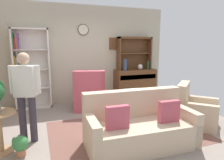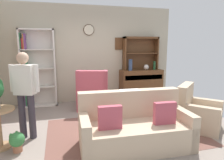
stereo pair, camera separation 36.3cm
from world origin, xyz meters
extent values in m
cube|color=gray|center=(0.00, 0.00, -0.01)|extent=(5.40, 4.60, 0.02)
cube|color=#BCB299|center=(0.00, 2.13, 1.40)|extent=(5.00, 0.06, 2.80)
cylinder|color=beige|center=(-0.07, 2.08, 2.10)|extent=(0.28, 0.03, 0.28)
torus|color=#382314|center=(-0.07, 2.08, 2.10)|extent=(0.31, 0.02, 0.31)
cube|color=brown|center=(0.86, 2.08, 1.71)|extent=(0.28, 0.03, 0.36)
cube|color=brown|center=(0.20, -0.30, 0.00)|extent=(2.90, 2.00, 0.01)
cube|color=silver|center=(-1.92, 1.93, 1.05)|extent=(0.04, 0.30, 2.10)
cube|color=silver|center=(-1.06, 1.93, 1.05)|extent=(0.04, 0.30, 2.10)
cube|color=silver|center=(-1.49, 1.93, 2.08)|extent=(0.90, 0.30, 0.04)
cube|color=silver|center=(-1.49, 1.93, 0.02)|extent=(0.90, 0.30, 0.04)
cube|color=silver|center=(-1.49, 2.07, 1.05)|extent=(0.90, 0.01, 2.10)
cube|color=silver|center=(-1.49, 1.93, 0.55)|extent=(0.86, 0.30, 0.02)
cube|color=#723F7F|center=(-1.89, 1.91, 0.26)|extent=(0.03, 0.19, 0.43)
cube|color=#337247|center=(-1.85, 1.91, 0.27)|extent=(0.03, 0.21, 0.44)
cube|color=#284C8C|center=(-1.81, 1.91, 0.26)|extent=(0.03, 0.19, 0.42)
cube|color=#284C8C|center=(-1.77, 1.91, 0.26)|extent=(0.04, 0.11, 0.42)
cube|color=#3F3833|center=(-1.73, 1.91, 0.26)|extent=(0.02, 0.17, 0.42)
cube|color=silver|center=(-1.49, 1.93, 1.05)|extent=(0.86, 0.30, 0.02)
cube|color=#337247|center=(-1.89, 1.91, 0.71)|extent=(0.03, 0.24, 0.30)
cube|color=#3F3833|center=(-1.86, 1.91, 0.75)|extent=(0.02, 0.19, 0.39)
cube|color=#B22D33|center=(-1.83, 1.91, 0.75)|extent=(0.03, 0.21, 0.39)
cube|color=#B22D33|center=(-1.79, 1.91, 0.76)|extent=(0.03, 0.21, 0.41)
cube|color=#337247|center=(-1.75, 1.91, 0.71)|extent=(0.04, 0.16, 0.31)
cube|color=#337247|center=(-1.70, 1.91, 0.70)|extent=(0.04, 0.11, 0.29)
cube|color=silver|center=(-1.49, 1.93, 1.56)|extent=(0.86, 0.30, 0.02)
cube|color=gold|center=(-1.89, 1.91, 1.23)|extent=(0.03, 0.15, 0.34)
cube|color=gray|center=(-1.85, 1.91, 1.21)|extent=(0.03, 0.19, 0.31)
cube|color=gray|center=(-1.82, 1.91, 1.28)|extent=(0.02, 0.20, 0.44)
cube|color=#337247|center=(-1.78, 1.91, 1.25)|extent=(0.03, 0.24, 0.38)
cube|color=#337247|center=(-1.89, 1.91, 1.77)|extent=(0.03, 0.15, 0.41)
cube|color=#B22D33|center=(-1.85, 1.91, 1.71)|extent=(0.04, 0.14, 0.28)
cube|color=#CC7233|center=(-1.82, 1.91, 1.76)|extent=(0.03, 0.18, 0.39)
cube|color=#723F7F|center=(-1.78, 1.91, 1.77)|extent=(0.04, 0.22, 0.40)
cube|color=brown|center=(1.50, 1.86, 0.51)|extent=(1.30, 0.45, 0.82)
cube|color=brown|center=(0.90, 1.69, 0.05)|extent=(0.06, 0.06, 0.10)
cube|color=brown|center=(2.10, 1.69, 0.05)|extent=(0.06, 0.06, 0.10)
cube|color=brown|center=(0.90, 2.04, 0.05)|extent=(0.06, 0.06, 0.10)
cube|color=brown|center=(2.10, 2.04, 0.05)|extent=(0.06, 0.06, 0.10)
cube|color=#492C18|center=(1.50, 1.64, 0.71)|extent=(1.20, 0.01, 0.14)
cube|color=brown|center=(0.97, 1.94, 1.42)|extent=(0.04, 0.26, 1.00)
cube|color=brown|center=(2.03, 1.94, 1.42)|extent=(0.04, 0.26, 1.00)
cube|color=brown|center=(1.50, 1.94, 1.89)|extent=(1.10, 0.26, 0.06)
cube|color=brown|center=(1.50, 1.94, 1.42)|extent=(1.06, 0.26, 0.02)
cube|color=brown|center=(1.50, 2.06, 1.42)|extent=(1.10, 0.01, 1.00)
cylinder|color=#33476B|center=(1.11, 1.78, 1.09)|extent=(0.11, 0.11, 0.33)
ellipsoid|color=beige|center=(1.63, 1.79, 1.01)|extent=(0.15, 0.15, 0.17)
cylinder|color=#194223|center=(1.89, 1.77, 1.05)|extent=(0.07, 0.07, 0.26)
cube|color=#C6AD8E|center=(0.19, -0.91, 0.21)|extent=(1.84, 0.93, 0.42)
cube|color=#C6AD8E|center=(0.21, -0.59, 0.66)|extent=(1.81, 0.28, 0.48)
cube|color=#C6AD8E|center=(-0.64, -0.87, 0.30)|extent=(0.18, 0.86, 0.60)
cube|color=#C6AD8E|center=(1.02, -0.95, 0.30)|extent=(0.18, 0.86, 0.60)
cube|color=#B74C5B|center=(-0.26, -1.01, 0.60)|extent=(0.36, 0.12, 0.36)
cube|color=#B74C5B|center=(0.63, -1.05, 0.60)|extent=(0.36, 0.12, 0.36)
cube|color=white|center=(0.21, -0.59, 0.90)|extent=(0.37, 0.20, 0.00)
cube|color=#C6AD8E|center=(1.74, -0.54, 0.20)|extent=(1.08, 1.08, 0.40)
cube|color=#C6AD8E|center=(1.54, -0.32, 0.64)|extent=(0.67, 0.64, 0.48)
cube|color=#C6AD8E|center=(1.52, -0.74, 0.28)|extent=(0.63, 0.67, 0.55)
cube|color=#C6AD8E|center=(1.97, -0.33, 0.28)|extent=(0.63, 0.67, 0.55)
cube|color=#B74C5B|center=(-0.10, 1.36, 0.21)|extent=(0.97, 0.98, 0.42)
cube|color=#B74C5B|center=(-0.18, 1.07, 0.74)|extent=(0.80, 0.40, 0.63)
cube|color=#B74C5B|center=(0.16, 1.01, 0.83)|extent=(0.17, 0.30, 0.44)
cube|color=#B74C5B|center=(-0.50, 1.20, 0.83)|extent=(0.17, 0.30, 0.44)
cylinder|color=#A87F56|center=(-1.96, -0.34, 0.01)|extent=(0.36, 0.36, 0.03)
ellipsoid|color=#235B2D|center=(-1.90, -0.31, 1.02)|extent=(0.11, 0.06, 0.25)
cylinder|color=#AD6B4C|center=(-1.67, -0.55, 0.06)|extent=(0.14, 0.14, 0.11)
sphere|color=#387F42|center=(-1.67, -0.55, 0.21)|extent=(0.23, 0.23, 0.23)
ellipsoid|color=#387F42|center=(-1.68, -0.47, 0.23)|extent=(0.07, 0.04, 0.17)
ellipsoid|color=#387F42|center=(-1.75, -0.54, 0.23)|extent=(0.07, 0.04, 0.17)
cylinder|color=#38333D|center=(-1.65, -0.04, 0.41)|extent=(0.15, 0.15, 0.82)
cylinder|color=#38333D|center=(-1.48, -0.10, 0.41)|extent=(0.15, 0.15, 0.82)
cube|color=silver|center=(-1.56, -0.07, 1.08)|extent=(0.39, 0.30, 0.52)
sphere|color=tan|center=(-1.56, -0.07, 1.46)|extent=(0.25, 0.25, 0.20)
cylinder|color=silver|center=(-1.77, 0.00, 1.11)|extent=(0.10, 0.10, 0.48)
cylinder|color=silver|center=(-1.36, -0.14, 1.11)|extent=(0.10, 0.10, 0.48)
cube|color=brown|center=(0.19, 0.01, 0.40)|extent=(0.80, 0.50, 0.03)
cube|color=brown|center=(-0.18, -0.21, 0.20)|extent=(0.05, 0.05, 0.39)
cube|color=brown|center=(0.56, -0.21, 0.20)|extent=(0.05, 0.05, 0.39)
cube|color=brown|center=(-0.18, 0.23, 0.20)|extent=(0.05, 0.05, 0.39)
cube|color=brown|center=(0.56, 0.23, 0.20)|extent=(0.05, 0.05, 0.39)
cube|color=gold|center=(0.23, 0.05, 0.43)|extent=(0.17, 0.11, 0.02)
cube|color=gray|center=(0.23, 0.04, 0.45)|extent=(0.21, 0.10, 0.03)
cube|color=#723F7F|center=(0.23, 0.05, 0.48)|extent=(0.20, 0.15, 0.03)
camera|label=1|loc=(-1.34, -3.66, 1.68)|focal=31.95mm
camera|label=2|loc=(-0.99, -3.78, 1.68)|focal=31.95mm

